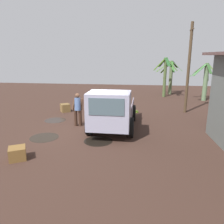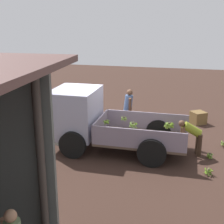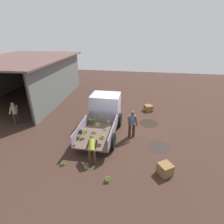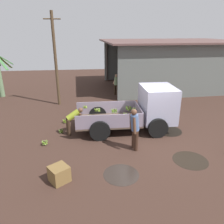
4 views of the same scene
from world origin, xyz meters
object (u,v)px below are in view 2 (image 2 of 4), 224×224
(person_worker_loading, at_px, (192,134))
(wooden_crate_1, at_px, (46,111))
(person_foreground_visitor, at_px, (128,108))
(banana_bunch_on_ground_0, at_px, (210,155))
(cargo_truck, at_px, (88,118))
(banana_bunch_on_ground_2, at_px, (209,171))
(banana_bunch_on_ground_1, at_px, (224,144))
(wooden_crate_0, at_px, (198,118))

(person_worker_loading, relative_size, wooden_crate_1, 2.16)
(person_foreground_visitor, distance_m, wooden_crate_1, 4.25)
(person_foreground_visitor, relative_size, banana_bunch_on_ground_0, 7.35)
(wooden_crate_1, bearing_deg, person_foreground_visitor, 165.40)
(banana_bunch_on_ground_0, bearing_deg, wooden_crate_1, -22.17)
(cargo_truck, bearing_deg, banana_bunch_on_ground_2, 164.47)
(banana_bunch_on_ground_1, distance_m, banana_bunch_on_ground_2, 2.35)
(cargo_truck, relative_size, banana_bunch_on_ground_1, 16.76)
(person_foreground_visitor, xyz_separation_m, wooden_crate_1, (4.05, -1.06, -0.72))
(cargo_truck, distance_m, wooden_crate_1, 4.28)
(wooden_crate_1, bearing_deg, banana_bunch_on_ground_2, 149.86)
(banana_bunch_on_ground_2, bearing_deg, wooden_crate_0, -87.48)
(cargo_truck, relative_size, banana_bunch_on_ground_2, 17.32)
(person_worker_loading, bearing_deg, banana_bunch_on_ground_2, 97.45)
(person_worker_loading, bearing_deg, banana_bunch_on_ground_0, 154.92)
(banana_bunch_on_ground_0, xyz_separation_m, banana_bunch_on_ground_2, (0.10, 1.17, 0.01))
(banana_bunch_on_ground_1, bearing_deg, person_foreground_visitor, -11.85)
(banana_bunch_on_ground_0, distance_m, banana_bunch_on_ground_1, 1.21)
(person_worker_loading, relative_size, banana_bunch_on_ground_2, 4.57)
(cargo_truck, distance_m, person_foreground_visitor, 2.14)
(cargo_truck, relative_size, wooden_crate_0, 8.38)
(person_worker_loading, xyz_separation_m, banana_bunch_on_ground_2, (-0.50, 1.29, -0.62))
(person_worker_loading, relative_size, wooden_crate_0, 2.21)
(wooden_crate_1, bearing_deg, banana_bunch_on_ground_0, 157.83)
(cargo_truck, relative_size, person_worker_loading, 3.79)
(person_worker_loading, xyz_separation_m, banana_bunch_on_ground_0, (-0.60, 0.12, -0.63))
(banana_bunch_on_ground_1, xyz_separation_m, banana_bunch_on_ground_2, (0.65, 2.26, -0.01))
(cargo_truck, bearing_deg, person_worker_loading, -177.14)
(banana_bunch_on_ground_1, xyz_separation_m, wooden_crate_1, (7.65, -1.81, 0.10))
(banana_bunch_on_ground_0, height_order, wooden_crate_0, wooden_crate_0)
(cargo_truck, height_order, wooden_crate_0, cargo_truck)
(cargo_truck, height_order, banana_bunch_on_ground_2, cargo_truck)
(person_worker_loading, height_order, banana_bunch_on_ground_1, person_worker_loading)
(banana_bunch_on_ground_0, relative_size, banana_bunch_on_ground_1, 0.85)
(person_foreground_visitor, bearing_deg, wooden_crate_0, 20.56)
(banana_bunch_on_ground_0, height_order, banana_bunch_on_ground_1, banana_bunch_on_ground_1)
(cargo_truck, bearing_deg, wooden_crate_1, -43.63)
(cargo_truck, relative_size, wooden_crate_1, 8.17)
(banana_bunch_on_ground_2, height_order, wooden_crate_0, wooden_crate_0)
(banana_bunch_on_ground_0, bearing_deg, banana_bunch_on_ground_1, -116.88)
(banana_bunch_on_ground_1, bearing_deg, cargo_truck, 13.41)
(banana_bunch_on_ground_0, bearing_deg, banana_bunch_on_ground_2, 85.23)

